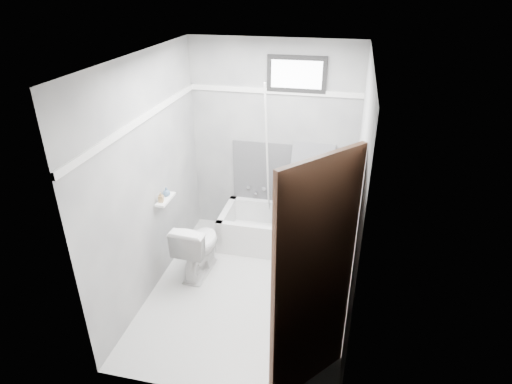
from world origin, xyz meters
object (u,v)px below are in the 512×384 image
(office_chair, at_px, (302,197))
(door, at_px, (348,317))
(soap_bottle_b, at_px, (166,192))
(soap_bottle_a, at_px, (161,197))
(bathtub, at_px, (283,230))
(toilet, at_px, (198,247))

(office_chair, distance_m, door, 2.32)
(office_chair, bearing_deg, door, -72.82)
(office_chair, xyz_separation_m, soap_bottle_b, (-1.36, -0.72, 0.27))
(soap_bottle_b, bearing_deg, soap_bottle_a, -90.00)
(office_chair, height_order, door, door)
(soap_bottle_a, distance_m, soap_bottle_b, 0.14)
(soap_bottle_b, bearing_deg, door, -38.18)
(bathtub, relative_size, office_chair, 1.32)
(office_chair, bearing_deg, toilet, -141.07)
(toilet, relative_size, soap_bottle_a, 6.18)
(door, bearing_deg, bathtub, 109.28)
(door, bearing_deg, toilet, 137.18)
(office_chair, height_order, soap_bottle_a, office_chair)
(soap_bottle_a, bearing_deg, office_chair, 32.50)
(toilet, relative_size, soap_bottle_b, 6.72)
(bathtub, bearing_deg, door, -70.72)
(bathtub, bearing_deg, soap_bottle_b, -148.59)
(bathtub, bearing_deg, toilet, -138.67)
(toilet, height_order, door, door)
(office_chair, distance_m, toilet, 1.33)
(toilet, xyz_separation_m, soap_bottle_b, (-0.32, 0.03, 0.63))
(toilet, distance_m, soap_bottle_a, 0.72)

